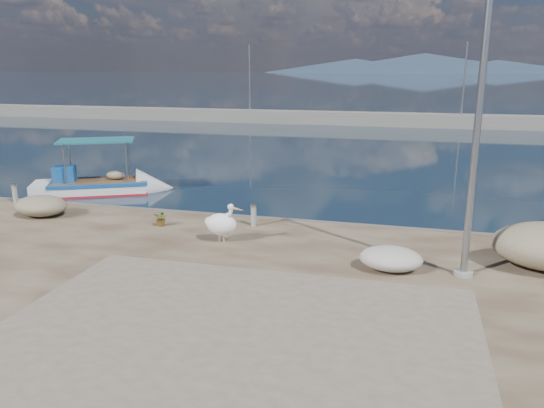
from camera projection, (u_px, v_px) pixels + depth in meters
The scene contains 12 objects.
ground at pixel (231, 294), 12.71m from camera, with size 1400.00×1400.00×0.00m, color #162635.
quay_patch at pixel (228, 341), 9.53m from camera, with size 9.00×7.00×0.01m, color gray.
breakwater at pixel (371, 119), 49.98m from camera, with size 120.00×2.20×7.50m.
mountains at pixel (419, 64), 617.23m from camera, with size 370.00×280.00×22.00m.
boat_left at pixel (99, 188), 23.03m from camera, with size 5.86×4.18×2.71m.
pelican at pixel (222, 224), 14.84m from camera, with size 1.21×0.68×1.15m.
lamp_post at pixel (476, 136), 11.78m from camera, with size 0.44×0.96×7.00m.
bollard_near at pixel (254, 214), 16.41m from camera, with size 0.23×0.23×0.70m.
bollard_far at pixel (15, 192), 19.26m from camera, with size 0.23×0.23×0.70m.
potted_plant at pixel (161, 218), 16.44m from camera, with size 0.45×0.39×0.50m, color #33722D.
net_pile_d at pixel (391, 259), 12.85m from camera, with size 1.52×1.14×0.57m, color silver.
net_pile_b at pixel (41, 206), 17.57m from camera, with size 1.75×1.36×0.68m, color tan.
Camera 1 is at (4.00, -11.11, 5.27)m, focal length 35.00 mm.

